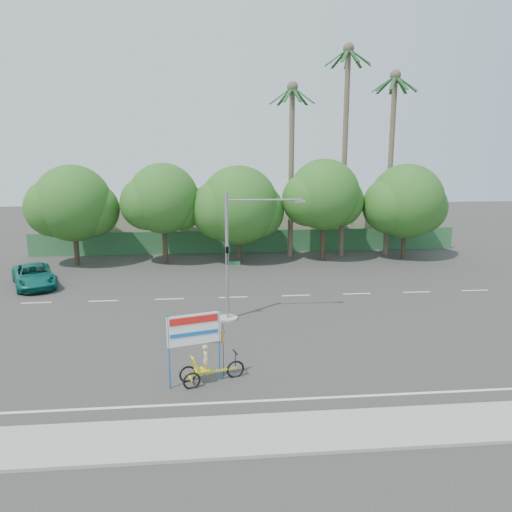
{
  "coord_description": "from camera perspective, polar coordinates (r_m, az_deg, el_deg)",
  "views": [
    {
      "loc": [
        -3.44,
        -22.14,
        9.31
      ],
      "look_at": [
        -0.93,
        4.11,
        3.5
      ],
      "focal_mm": 35.0,
      "sensor_mm": 36.0,
      "label": 1
    }
  ],
  "objects": [
    {
      "name": "tree_right",
      "position": [
        41.43,
        7.72,
        6.67
      ],
      "size": [
        6.9,
        5.8,
        8.36
      ],
      "color": "#473828",
      "rests_on": "ground"
    },
    {
      "name": "building_left",
      "position": [
        49.13,
        -13.1,
        3.54
      ],
      "size": [
        12.0,
        8.0,
        4.0
      ],
      "primitive_type": "cube",
      "color": "#B5AE90",
      "rests_on": "ground"
    },
    {
      "name": "tree_far_right",
      "position": [
        43.61,
        16.73,
        5.76
      ],
      "size": [
        7.38,
        6.2,
        7.94
      ],
      "color": "#473828",
      "rests_on": "ground"
    },
    {
      "name": "building_right",
      "position": [
        50.05,
        7.83,
        3.68
      ],
      "size": [
        14.0,
        8.0,
        3.6
      ],
      "primitive_type": "cube",
      "color": "#B5AE90",
      "rests_on": "ground"
    },
    {
      "name": "fence",
      "position": [
        44.56,
        -0.94,
        1.67
      ],
      "size": [
        38.0,
        0.08,
        2.0
      ],
      "primitive_type": "cube",
      "color": "#336B3D",
      "rests_on": "ground"
    },
    {
      "name": "sidewalk_near",
      "position": [
        17.65,
        6.99,
        -19.27
      ],
      "size": [
        50.0,
        2.4,
        0.12
      ],
      "primitive_type": "cube",
      "color": "gray",
      "rests_on": "ground"
    },
    {
      "name": "tree_center",
      "position": [
        40.5,
        -2.06,
        5.55
      ],
      "size": [
        7.62,
        6.4,
        7.85
      ],
      "color": "#473828",
      "rests_on": "ground"
    },
    {
      "name": "ground",
      "position": [
        24.26,
        3.15,
        -10.16
      ],
      "size": [
        120.0,
        120.0,
        0.0
      ],
      "primitive_type": "plane",
      "color": "#33302D",
      "rests_on": "ground"
    },
    {
      "name": "trike_billboard",
      "position": [
        20.3,
        -6.18,
        -11.06
      ],
      "size": [
        3.05,
        1.23,
        3.1
      ],
      "rotation": [
        0.0,
        0.0,
        0.28
      ],
      "color": "black",
      "rests_on": "ground"
    },
    {
      "name": "palm_short",
      "position": [
        42.22,
        4.08,
        11.78
      ],
      "size": [
        3.73,
        3.79,
        14.45
      ],
      "color": "#70604C",
      "rests_on": "ground"
    },
    {
      "name": "palm_mid",
      "position": [
        44.41,
        15.22,
        12.12
      ],
      "size": [
        3.73,
        3.79,
        15.45
      ],
      "color": "#70604C",
      "rests_on": "ground"
    },
    {
      "name": "traffic_signal",
      "position": [
        26.92,
        -2.67,
        -1.32
      ],
      "size": [
        4.72,
        1.1,
        7.0
      ],
      "color": "gray",
      "rests_on": "ground"
    },
    {
      "name": "tree_far_left",
      "position": [
        41.77,
        -20.24,
        5.41
      ],
      "size": [
        7.14,
        6.0,
        7.96
      ],
      "color": "#473828",
      "rests_on": "ground"
    },
    {
      "name": "palm_tall",
      "position": [
        43.2,
        10.19,
        13.77
      ],
      "size": [
        3.73,
        3.79,
        17.45
      ],
      "color": "#70604C",
      "rests_on": "ground"
    },
    {
      "name": "tree_left",
      "position": [
        40.53,
        -10.6,
        6.19
      ],
      "size": [
        6.66,
        5.6,
        8.07
      ],
      "color": "#473828",
      "rests_on": "ground"
    },
    {
      "name": "pickup_truck",
      "position": [
        37.01,
        -24.05,
        -2.07
      ],
      "size": [
        4.39,
        5.86,
        1.48
      ],
      "primitive_type": "imported",
      "rotation": [
        0.0,
        0.0,
        0.42
      ],
      "color": "#0D5F55",
      "rests_on": "ground"
    }
  ]
}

